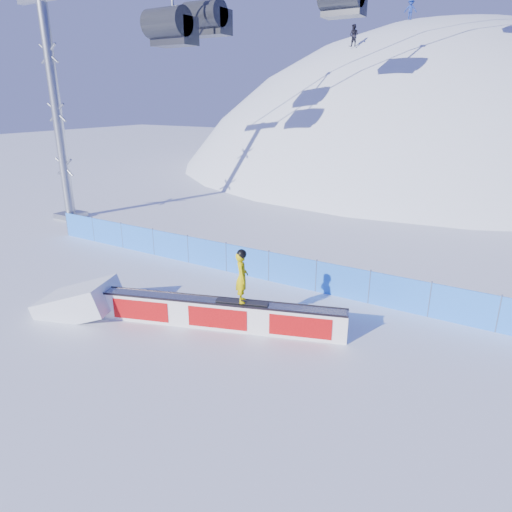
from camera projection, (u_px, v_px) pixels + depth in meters
The scene contains 7 objects.
ground at pixel (173, 320), 14.74m from camera, with size 160.00×160.00×0.00m, color white.
snow_hill at pixel (415, 316), 54.60m from camera, with size 64.00×64.00×64.00m.
safety_fence at pixel (247, 262), 18.17m from camera, with size 22.05×0.05×1.30m.
rail_box at pixel (220, 314), 14.11m from camera, with size 7.57×3.02×0.94m.
snow_ramp at pixel (80, 312), 15.26m from camera, with size 2.45×1.63×0.92m, color white, non-canonical shape.
snowboarder at pixel (242, 277), 13.53m from camera, with size 1.63×0.80×1.69m.
distant_skiers at pixel (461, 29), 35.41m from camera, with size 20.60×8.30×7.90m.
Camera 1 is at (9.15, -9.92, 6.82)m, focal length 32.00 mm.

